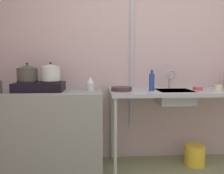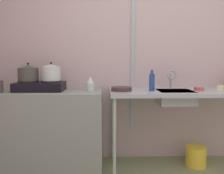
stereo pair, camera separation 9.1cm
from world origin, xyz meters
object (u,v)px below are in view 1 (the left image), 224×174
pot_on_left_burner (27,73)px  sink_basin (174,97)px  frying_pan (122,89)px  small_bowl_on_drainboard (198,89)px  faucet (170,76)px  pot_on_right_burner (51,72)px  bottle_by_sink (152,82)px  bucket_on_floor (195,155)px  stove (40,86)px  percolator (90,84)px  cup_by_rack (218,87)px

pot_on_left_burner → sink_basin: pot_on_left_burner is taller
frying_pan → small_bowl_on_drainboard: 0.87m
faucet → frying_pan: size_ratio=0.98×
pot_on_right_burner → bottle_by_sink: pot_on_right_burner is taller
small_bowl_on_drainboard → pot_on_left_burner: bearing=179.2°
frying_pan → bucket_on_floor: (0.89, 0.06, -0.81)m
stove → pot_on_left_burner: pot_on_left_burner is taller
frying_pan → bucket_on_floor: size_ratio=0.96×
small_bowl_on_drainboard → faucet: bearing=148.4°
pot_on_left_burner → percolator: bearing=-1.4°
faucet → percolator: bearing=-170.7°
faucet → frying_pan: 0.64m
sink_basin → bottle_by_sink: 0.32m
cup_by_rack → bucket_on_floor: cup_by_rack is taller
pot_on_right_burner → cup_by_rack: 1.87m
small_bowl_on_drainboard → sink_basin: bearing=-179.4°
pot_on_left_burner → pot_on_right_burner: 0.25m
faucet → small_bowl_on_drainboard: faucet is taller
pot_on_right_burner → sink_basin: 1.40m
pot_on_right_burner → bucket_on_floor: 1.93m
pot_on_left_burner → faucet: pot_on_left_burner is taller
pot_on_left_burner → small_bowl_on_drainboard: pot_on_left_burner is taller
stove → sink_basin: bearing=-1.1°
stove → percolator: size_ratio=3.33×
pot_on_right_burner → small_bowl_on_drainboard: bearing=-1.0°
sink_basin → cup_by_rack: size_ratio=5.11×
faucet → frying_pan: faucet is taller
sink_basin → small_bowl_on_drainboard: (0.27, 0.00, 0.09)m
small_bowl_on_drainboard → cup_by_rack: bearing=-6.8°
small_bowl_on_drainboard → pot_on_right_burner: bearing=179.0°
pot_on_left_burner → frying_pan: size_ratio=0.97×
percolator → pot_on_right_burner: bearing=177.8°
pot_on_left_burner → faucet: (1.62, 0.14, -0.05)m
faucet → small_bowl_on_drainboard: (0.27, -0.16, -0.13)m
sink_basin → cup_by_rack: bearing=-2.9°
pot_on_left_burner → frying_pan: 1.04m
stove → pot_on_right_burner: bearing=0.0°
pot_on_right_burner → cup_by_rack: pot_on_right_burner is taller
pot_on_left_burner → faucet: size_ratio=0.99×
pot_on_right_burner → small_bowl_on_drainboard: 1.65m
pot_on_left_burner → sink_basin: size_ratio=0.58×
faucet → bucket_on_floor: 0.99m
stove → small_bowl_on_drainboard: stove is taller
sink_basin → frying_pan: 0.61m
cup_by_rack → bottle_by_sink: bottle_by_sink is taller
stove → sink_basin: (1.50, -0.03, -0.13)m
pot_on_right_burner → faucet: 1.38m
percolator → sink_basin: (0.94, -0.01, -0.15)m
percolator → bucket_on_floor: percolator is taller
pot_on_left_burner → sink_basin: 1.64m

